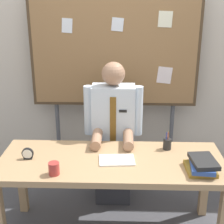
{
  "coord_description": "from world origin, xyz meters",
  "views": [
    {
      "loc": [
        0.08,
        -2.37,
        1.99
      ],
      "look_at": [
        0.0,
        0.16,
        1.07
      ],
      "focal_mm": 52.72,
      "sensor_mm": 36.0,
      "label": 1
    }
  ],
  "objects_px": {
    "desk": "(111,169)",
    "open_notebook": "(117,160)",
    "bulletin_board": "(115,50)",
    "desk_clock": "(28,154)",
    "coffee_mug": "(54,169)",
    "pen_holder": "(167,144)",
    "book_stack": "(202,165)",
    "person": "(113,139)"
  },
  "relations": [
    {
      "from": "desk",
      "to": "open_notebook",
      "type": "xyz_separation_m",
      "value": [
        0.05,
        -0.02,
        0.09
      ]
    },
    {
      "from": "open_notebook",
      "to": "bulletin_board",
      "type": "bearing_deg",
      "value": 92.64
    },
    {
      "from": "desk_clock",
      "to": "coffee_mug",
      "type": "bearing_deg",
      "value": -41.97
    },
    {
      "from": "coffee_mug",
      "to": "pen_holder",
      "type": "distance_m",
      "value": 1.0
    },
    {
      "from": "book_stack",
      "to": "open_notebook",
      "type": "distance_m",
      "value": 0.66
    },
    {
      "from": "person",
      "to": "coffee_mug",
      "type": "xyz_separation_m",
      "value": [
        -0.42,
        -0.78,
        0.11
      ]
    },
    {
      "from": "person",
      "to": "open_notebook",
      "type": "distance_m",
      "value": 0.56
    },
    {
      "from": "person",
      "to": "bulletin_board",
      "type": "distance_m",
      "value": 0.89
    },
    {
      "from": "person",
      "to": "book_stack",
      "type": "height_order",
      "value": "person"
    },
    {
      "from": "bulletin_board",
      "to": "coffee_mug",
      "type": "distance_m",
      "value": 1.43
    },
    {
      "from": "book_stack",
      "to": "open_notebook",
      "type": "height_order",
      "value": "book_stack"
    },
    {
      "from": "person",
      "to": "pen_holder",
      "type": "height_order",
      "value": "person"
    },
    {
      "from": "pen_holder",
      "to": "bulletin_board",
      "type": "bearing_deg",
      "value": 122.51
    },
    {
      "from": "desk",
      "to": "desk_clock",
      "type": "distance_m",
      "value": 0.69
    },
    {
      "from": "book_stack",
      "to": "desk_clock",
      "type": "bearing_deg",
      "value": 173.81
    },
    {
      "from": "desk",
      "to": "pen_holder",
      "type": "bearing_deg",
      "value": 23.49
    },
    {
      "from": "open_notebook",
      "to": "pen_holder",
      "type": "relative_size",
      "value": 1.76
    },
    {
      "from": "person",
      "to": "desk_clock",
      "type": "height_order",
      "value": "person"
    },
    {
      "from": "bulletin_board",
      "to": "desk_clock",
      "type": "xyz_separation_m",
      "value": [
        -0.68,
        -0.96,
        -0.68
      ]
    },
    {
      "from": "person",
      "to": "book_stack",
      "type": "distance_m",
      "value": 0.98
    },
    {
      "from": "book_stack",
      "to": "open_notebook",
      "type": "relative_size",
      "value": 1.01
    },
    {
      "from": "open_notebook",
      "to": "desk_clock",
      "type": "bearing_deg",
      "value": 179.12
    },
    {
      "from": "person",
      "to": "pen_holder",
      "type": "xyz_separation_m",
      "value": [
        0.47,
        -0.33,
        0.11
      ]
    },
    {
      "from": "bulletin_board",
      "to": "pen_holder",
      "type": "relative_size",
      "value": 12.89
    },
    {
      "from": "book_stack",
      "to": "pen_holder",
      "type": "xyz_separation_m",
      "value": [
        -0.21,
        0.36,
        0.0
      ]
    },
    {
      "from": "person",
      "to": "pen_holder",
      "type": "distance_m",
      "value": 0.59
    },
    {
      "from": "bulletin_board",
      "to": "open_notebook",
      "type": "height_order",
      "value": "bulletin_board"
    },
    {
      "from": "desk",
      "to": "bulletin_board",
      "type": "height_order",
      "value": "bulletin_board"
    },
    {
      "from": "open_notebook",
      "to": "person",
      "type": "bearing_deg",
      "value": 94.66
    },
    {
      "from": "person",
      "to": "desk_clock",
      "type": "relative_size",
      "value": 14.77
    },
    {
      "from": "bulletin_board",
      "to": "pen_holder",
      "type": "distance_m",
      "value": 1.11
    },
    {
      "from": "desk_clock",
      "to": "book_stack",
      "type": "bearing_deg",
      "value": -6.19
    },
    {
      "from": "desk_clock",
      "to": "bulletin_board",
      "type": "bearing_deg",
      "value": 54.68
    },
    {
      "from": "open_notebook",
      "to": "desk_clock",
      "type": "relative_size",
      "value": 2.95
    },
    {
      "from": "desk",
      "to": "pen_holder",
      "type": "xyz_separation_m",
      "value": [
        0.47,
        0.21,
        0.14
      ]
    },
    {
      "from": "desk_clock",
      "to": "pen_holder",
      "type": "bearing_deg",
      "value": 10.56
    },
    {
      "from": "open_notebook",
      "to": "pen_holder",
      "type": "distance_m",
      "value": 0.49
    },
    {
      "from": "person",
      "to": "desk_clock",
      "type": "bearing_deg",
      "value": -141.4
    },
    {
      "from": "desk",
      "to": "book_stack",
      "type": "height_order",
      "value": "book_stack"
    },
    {
      "from": "open_notebook",
      "to": "desk_clock",
      "type": "xyz_separation_m",
      "value": [
        -0.72,
        0.01,
        0.04
      ]
    },
    {
      "from": "desk_clock",
      "to": "pen_holder",
      "type": "height_order",
      "value": "pen_holder"
    },
    {
      "from": "desk",
      "to": "book_stack",
      "type": "distance_m",
      "value": 0.72
    }
  ]
}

